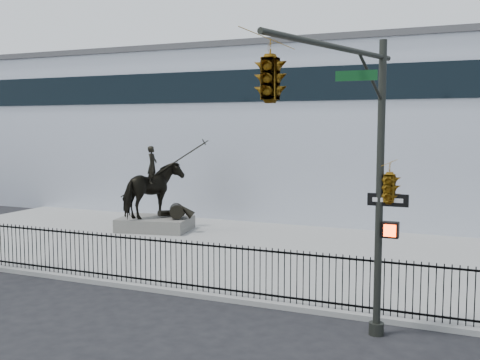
% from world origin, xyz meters
% --- Properties ---
extents(ground, '(120.00, 120.00, 0.00)m').
position_xyz_m(ground, '(0.00, 0.00, 0.00)').
color(ground, black).
rests_on(ground, ground).
extents(plaza, '(30.00, 12.00, 0.15)m').
position_xyz_m(plaza, '(0.00, 7.00, 0.07)').
color(plaza, gray).
rests_on(plaza, ground).
extents(building, '(44.00, 14.00, 9.00)m').
position_xyz_m(building, '(0.00, 20.00, 4.50)').
color(building, silver).
rests_on(building, ground).
extents(picket_fence, '(22.10, 0.10, 1.50)m').
position_xyz_m(picket_fence, '(0.00, 1.25, 0.90)').
color(picket_fence, black).
rests_on(picket_fence, plaza).
extents(statue_plinth, '(3.57, 2.76, 0.60)m').
position_xyz_m(statue_plinth, '(-4.70, 9.06, 0.45)').
color(statue_plinth, '#595751').
rests_on(statue_plinth, plaza).
extents(equestrian_statue, '(4.08, 2.90, 3.50)m').
position_xyz_m(equestrian_statue, '(-4.64, 9.07, 2.02)').
color(equestrian_statue, black).
rests_on(equestrian_statue, statue_plinth).
extents(traffic_signal_right, '(2.17, 6.86, 7.00)m').
position_xyz_m(traffic_signal_right, '(6.47, -2.00, 4.85)').
color(traffic_signal_right, '#252722').
rests_on(traffic_signal_right, ground).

